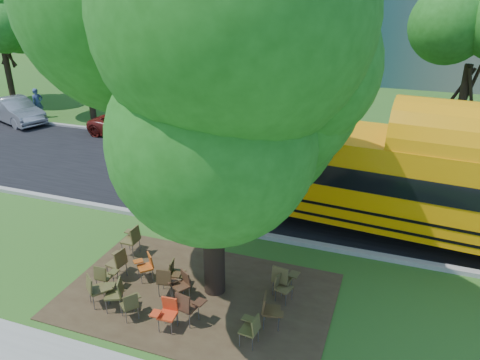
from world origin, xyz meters
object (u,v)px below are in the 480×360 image
at_px(chair_11, 167,279).
at_px(pedestrian_a, 38,103).
at_px(school_bus, 425,185).
at_px(chair_10, 176,271).
at_px(main_tree, 210,80).
at_px(chair_13, 283,277).
at_px(black_car, 180,171).
at_px(chair_5, 167,311).
at_px(chair_9, 146,264).
at_px(bg_car_red, 129,125).
at_px(chair_14, 116,291).
at_px(chair_12, 282,286).
at_px(chair_6, 251,327).
at_px(chair_8, 118,261).
at_px(chair_0, 104,275).
at_px(chair_1, 95,288).
at_px(bg_car_silver, 15,111).
at_px(chair_4, 187,305).
at_px(chair_15, 132,238).
at_px(chair_2, 131,303).
at_px(chair_7, 270,308).
at_px(chair_3, 181,282).

height_order(chair_11, pedestrian_a, pedestrian_a).
bearing_deg(school_bus, chair_10, -136.01).
height_order(main_tree, chair_13, main_tree).
bearing_deg(black_car, chair_5, -139.95).
height_order(chair_9, pedestrian_a, pedestrian_a).
bearing_deg(bg_car_red, chair_10, -139.50).
bearing_deg(chair_14, chair_11, -68.85).
bearing_deg(bg_car_red, pedestrian_a, 82.43).
bearing_deg(chair_12, black_car, -118.28).
distance_m(chair_9, chair_12, 3.79).
xyz_separation_m(chair_6, chair_8, (-4.30, 1.23, 0.07)).
bearing_deg(chair_9, pedestrian_a, 4.48).
height_order(school_bus, chair_6, school_bus).
bearing_deg(chair_0, chair_1, -74.56).
bearing_deg(chair_10, bg_car_silver, -134.27).
relative_size(chair_14, black_car, 0.24).
height_order(chair_0, chair_10, chair_0).
relative_size(chair_4, chair_12, 1.16).
bearing_deg(chair_10, school_bus, 119.50).
relative_size(chair_5, chair_15, 0.87).
xyz_separation_m(chair_2, pedestrian_a, (-15.13, 14.06, 0.40)).
bearing_deg(chair_5, chair_9, -51.27).
height_order(chair_5, chair_10, chair_5).
bearing_deg(chair_0, chair_14, -38.12).
distance_m(chair_4, bg_car_silver, 20.96).
bearing_deg(chair_6, school_bus, -22.49).
distance_m(chair_0, chair_2, 1.51).
distance_m(main_tree, chair_7, 5.48).
relative_size(chair_1, chair_11, 1.05).
xyz_separation_m(chair_11, bg_car_silver, (-15.92, 11.55, 0.20)).
height_order(school_bus, chair_11, school_bus).
relative_size(chair_0, bg_car_red, 0.18).
bearing_deg(chair_14, chair_5, -121.01).
relative_size(main_tree, pedestrian_a, 5.23).
bearing_deg(chair_15, chair_14, -156.26).
bearing_deg(pedestrian_a, chair_5, -106.13).
distance_m(chair_2, chair_12, 3.80).
bearing_deg(chair_13, chair_7, -81.00).
distance_m(main_tree, chair_9, 5.54).
distance_m(chair_0, chair_6, 4.38).
distance_m(chair_1, black_car, 7.79).
bearing_deg(bg_car_red, main_tree, -135.72).
xyz_separation_m(chair_8, pedestrian_a, (-13.88, 12.67, 0.31)).
xyz_separation_m(black_car, pedestrian_a, (-12.59, 6.26, 0.26)).
height_order(chair_10, chair_14, chair_14).
xyz_separation_m(chair_6, chair_15, (-4.58, 2.42, 0.09)).
bearing_deg(chair_3, school_bus, -104.36).
bearing_deg(chair_11, chair_8, 161.99).
height_order(chair_6, bg_car_silver, bg_car_silver).
bearing_deg(chair_0, chair_13, 15.83).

